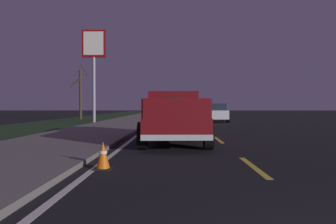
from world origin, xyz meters
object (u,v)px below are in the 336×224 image
(bare_tree_far, at_px, (80,93))
(sedan_green, at_px, (203,111))
(gas_price_sign, at_px, (94,53))
(traffic_cone_near, at_px, (103,156))
(pickup_truck, at_px, (173,115))
(sedan_white, at_px, (215,113))

(bare_tree_far, bearing_deg, sedan_green, -64.34)
(gas_price_sign, distance_m, traffic_cone_near, 20.35)
(pickup_truck, relative_size, traffic_cone_near, 9.47)
(pickup_truck, xyz_separation_m, sedan_green, (26.61, -3.42, -0.20))
(pickup_truck, relative_size, bare_tree_far, 0.96)
(sedan_white, xyz_separation_m, traffic_cone_near, (-20.36, 4.85, -0.50))
(pickup_truck, height_order, sedan_white, pickup_truck)
(pickup_truck, bearing_deg, traffic_cone_near, 163.65)
(pickup_truck, relative_size, sedan_green, 1.25)
(sedan_green, xyz_separation_m, traffic_cone_near, (-31.53, 4.87, -0.50))
(bare_tree_far, bearing_deg, pickup_truck, -155.00)
(sedan_green, distance_m, sedan_white, 11.17)
(sedan_white, relative_size, traffic_cone_near, 7.61)
(sedan_white, bearing_deg, pickup_truck, 167.56)
(sedan_white, relative_size, gas_price_sign, 0.59)
(pickup_truck, distance_m, gas_price_sign, 16.17)
(sedan_green, height_order, traffic_cone_near, sedan_green)
(pickup_truck, xyz_separation_m, bare_tree_far, (20.40, 9.51, 1.71))
(traffic_cone_near, bearing_deg, bare_tree_far, 17.68)
(sedan_green, height_order, gas_price_sign, gas_price_sign)
(traffic_cone_near, bearing_deg, sedan_green, -8.77)
(bare_tree_far, bearing_deg, gas_price_sign, -154.58)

